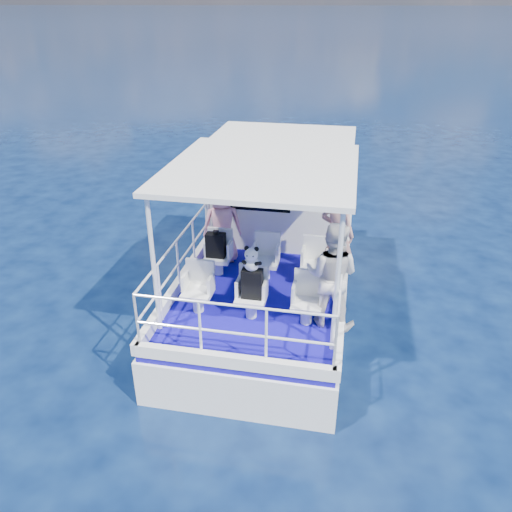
% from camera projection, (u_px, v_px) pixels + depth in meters
% --- Properties ---
extents(ground, '(2000.00, 2000.00, 0.00)m').
position_uv_depth(ground, '(263.00, 324.00, 9.56)').
color(ground, black).
rests_on(ground, ground).
extents(hull, '(3.00, 7.00, 1.60)m').
position_uv_depth(hull, '(272.00, 297.00, 10.43)').
color(hull, white).
rests_on(hull, ground).
extents(deck, '(2.90, 6.90, 0.10)m').
position_uv_depth(deck, '(272.00, 261.00, 10.05)').
color(deck, '#140B98').
rests_on(deck, hull).
extents(cabin, '(2.85, 2.00, 2.20)m').
position_uv_depth(cabin, '(283.00, 186.00, 10.66)').
color(cabin, white).
rests_on(cabin, deck).
extents(canopy, '(3.00, 3.20, 0.08)m').
position_uv_depth(canopy, '(262.00, 168.00, 7.96)').
color(canopy, white).
rests_on(canopy, cabin).
extents(canopy_posts, '(2.77, 2.97, 2.20)m').
position_uv_depth(canopy_posts, '(261.00, 234.00, 8.43)').
color(canopy_posts, white).
rests_on(canopy_posts, deck).
extents(railings, '(2.84, 3.59, 1.00)m').
position_uv_depth(railings, '(257.00, 274.00, 8.42)').
color(railings, white).
rests_on(railings, deck).
extents(seat_port_fwd, '(0.48, 0.46, 0.38)m').
position_uv_depth(seat_port_fwd, '(218.00, 265.00, 9.39)').
color(seat_port_fwd, white).
rests_on(seat_port_fwd, deck).
extents(seat_center_fwd, '(0.48, 0.46, 0.38)m').
position_uv_depth(seat_center_fwd, '(265.00, 269.00, 9.24)').
color(seat_center_fwd, white).
rests_on(seat_center_fwd, deck).
extents(seat_stbd_fwd, '(0.48, 0.46, 0.38)m').
position_uv_depth(seat_stbd_fwd, '(314.00, 274.00, 9.08)').
color(seat_stbd_fwd, white).
rests_on(seat_stbd_fwd, deck).
extents(seat_port_aft, '(0.48, 0.46, 0.38)m').
position_uv_depth(seat_port_aft, '(198.00, 301.00, 8.26)').
color(seat_port_aft, white).
rests_on(seat_port_aft, deck).
extents(seat_center_aft, '(0.48, 0.46, 0.38)m').
position_uv_depth(seat_center_aft, '(251.00, 306.00, 8.10)').
color(seat_center_aft, white).
rests_on(seat_center_aft, deck).
extents(seat_stbd_aft, '(0.48, 0.46, 0.38)m').
position_uv_depth(seat_stbd_aft, '(306.00, 312.00, 7.95)').
color(seat_stbd_aft, white).
rests_on(seat_stbd_aft, deck).
extents(passenger_port_fwd, '(0.68, 0.57, 1.55)m').
position_uv_depth(passenger_port_fwd, '(222.00, 225.00, 9.61)').
color(passenger_port_fwd, pink).
rests_on(passenger_port_fwd, deck).
extents(passenger_stbd_fwd, '(0.77, 0.66, 1.78)m').
position_uv_depth(passenger_stbd_fwd, '(337.00, 234.00, 8.95)').
color(passenger_stbd_fwd, tan).
rests_on(passenger_stbd_fwd, deck).
extents(passenger_stbd_aft, '(0.95, 0.81, 1.73)m').
position_uv_depth(passenger_stbd_aft, '(332.00, 275.00, 7.64)').
color(passenger_stbd_aft, silver).
rests_on(passenger_stbd_aft, deck).
extents(backpack_port, '(0.35, 0.20, 0.46)m').
position_uv_depth(backpack_port, '(216.00, 245.00, 9.18)').
color(backpack_port, black).
rests_on(backpack_port, seat_port_fwd).
extents(backpack_center, '(0.33, 0.19, 0.50)m').
position_uv_depth(backpack_center, '(252.00, 284.00, 7.89)').
color(backpack_center, black).
rests_on(backpack_center, seat_center_aft).
extents(compact_camera, '(0.10, 0.06, 0.06)m').
position_uv_depth(compact_camera, '(216.00, 232.00, 9.07)').
color(compact_camera, black).
rests_on(compact_camera, backpack_port).
extents(panda, '(0.26, 0.22, 0.41)m').
position_uv_depth(panda, '(252.00, 259.00, 7.68)').
color(panda, white).
rests_on(panda, backpack_center).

